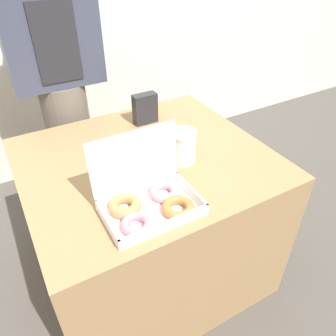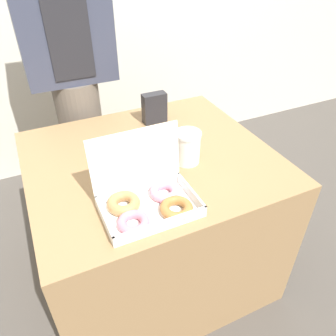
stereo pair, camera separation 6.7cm
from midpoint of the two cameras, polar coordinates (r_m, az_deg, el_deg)
ground_plane at (r=1.82m, az=-4.06°, el=-16.84°), size 14.00×14.00×0.00m
table at (r=1.55m, az=-4.61°, el=-8.99°), size 0.97×0.87×0.70m
donut_box at (r=1.06m, az=-5.22°, el=-5.65°), size 0.31×0.23×0.24m
coffee_cup at (r=1.26m, az=1.10°, el=3.75°), size 0.10×0.10×0.13m
napkin_holder at (r=1.54m, az=-5.27°, el=10.24°), size 0.11×0.05×0.14m
person_customer at (r=1.75m, az=-19.43°, el=14.01°), size 0.42×0.23×1.58m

